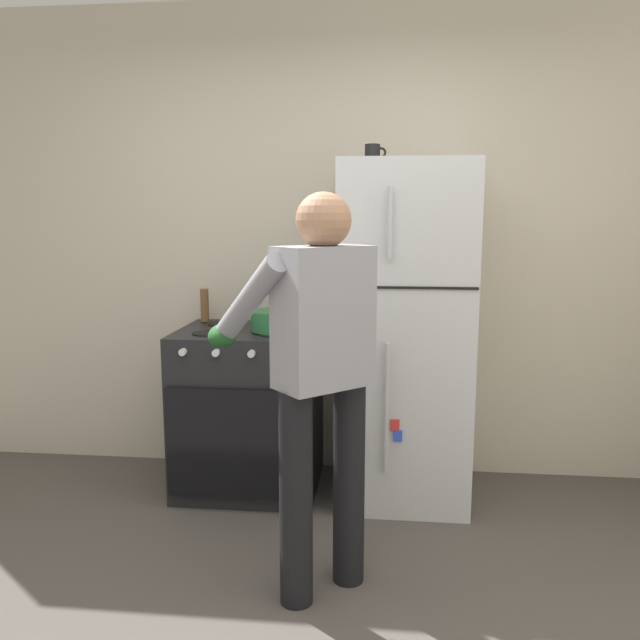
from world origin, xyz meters
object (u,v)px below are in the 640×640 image
Objects in this scene: refrigerator at (404,334)px; coffee_mug at (373,154)px; red_pot at (275,321)px; pepper_mill at (205,305)px; person_cook at (317,359)px; stove_range at (249,410)px.

refrigerator is 0.96m from coffee_mug.
pepper_mill is (-0.46, 0.25, 0.04)m from red_pot.
red_pot is 1.01m from coffee_mug.
person_cook reaches higher than pepper_mill.
pepper_mill is at bearing 170.07° from refrigerator.
person_cook reaches higher than stove_range.
red_pot is (-0.32, 0.89, -0.00)m from person_cook.
stove_range is 2.50× the size of red_pot.
pepper_mill is (-0.30, 0.21, 0.55)m from stove_range.
red_pot is at bearing -175.84° from refrigerator.
refrigerator is at bearing 4.16° from red_pot.
person_cook is at bearing -70.01° from red_pot.
pepper_mill is at bearing 151.48° from red_pot.
red_pot reaches higher than stove_range.
red_pot is 0.53m from pepper_mill.
red_pot is at bearing 109.99° from person_cook.
refrigerator is 9.32× the size of pepper_mill.
pepper_mill is (-1.14, 0.20, 0.11)m from refrigerator.
stove_range is 8.08× the size of coffee_mug.
coffee_mug is (-0.18, 0.05, 0.94)m from refrigerator.
refrigerator is 1.12× the size of person_cook.
red_pot is at bearing -13.92° from stove_range.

